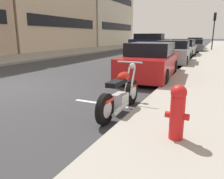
% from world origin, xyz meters
% --- Properties ---
extents(ground_plane, '(260.00, 260.00, 0.00)m').
position_xyz_m(ground_plane, '(0.00, 0.00, 0.00)').
color(ground_plane, '#333335').
extents(sidewalk_far_curb, '(120.00, 5.00, 0.14)m').
position_xyz_m(sidewalk_far_curb, '(12.00, 7.17, 0.07)').
color(sidewalk_far_curb, gray).
rests_on(sidewalk_far_curb, ground).
extents(parking_stall_stripe, '(0.12, 2.20, 0.01)m').
position_xyz_m(parking_stall_stripe, '(0.00, -4.07, 0.00)').
color(parking_stall_stripe, silver).
rests_on(parking_stall_stripe, ground).
extents(parked_motorcycle, '(2.10, 0.62, 1.11)m').
position_xyz_m(parked_motorcycle, '(-0.40, -4.45, 0.42)').
color(parked_motorcycle, black).
rests_on(parked_motorcycle, ground).
extents(parked_car_near_corner, '(4.37, 2.02, 1.43)m').
position_xyz_m(parked_car_near_corner, '(3.97, -3.90, 0.69)').
color(parked_car_near_corner, '#AD1919').
rests_on(parked_car_near_corner, ground).
extents(parked_car_at_intersection, '(4.19, 2.06, 1.42)m').
position_xyz_m(parked_car_at_intersection, '(9.24, -3.90, 0.67)').
color(parked_car_at_intersection, gray).
rests_on(parked_car_at_intersection, ground).
extents(parked_car_second_in_row, '(4.62, 1.82, 1.41)m').
position_xyz_m(parked_car_second_in_row, '(14.97, -3.73, 0.67)').
color(parked_car_second_in_row, gray).
rests_on(parked_car_second_in_row, ground).
extents(parked_car_mid_block, '(4.49, 2.00, 1.33)m').
position_xyz_m(parked_car_mid_block, '(21.11, -4.06, 0.63)').
color(parked_car_mid_block, '#4C515B').
rests_on(parked_car_mid_block, ground).
extents(parked_car_far_down_curb, '(4.17, 1.92, 1.46)m').
position_xyz_m(parked_car_far_down_curb, '(26.31, -3.66, 0.69)').
color(parked_car_far_down_curb, black).
rests_on(parked_car_far_down_curb, ground).
extents(crossing_truck, '(2.17, 5.51, 1.98)m').
position_xyz_m(crossing_truck, '(26.00, 2.48, 1.02)').
color(crossing_truck, '#141947').
rests_on(crossing_truck, ground).
extents(fire_hydrant, '(0.24, 0.36, 0.86)m').
position_xyz_m(fire_hydrant, '(-1.49, -5.85, 0.60)').
color(fire_hydrant, red).
rests_on(fire_hydrant, sidewalk_near_curb).
extents(traffic_signal_near_corner, '(0.36, 0.28, 4.01)m').
position_xyz_m(traffic_signal_near_corner, '(22.94, -5.77, 3.03)').
color(traffic_signal_near_corner, black).
rests_on(traffic_signal_near_corner, sidewalk_near_curb).
extents(townhouse_corner_block, '(14.46, 11.13, 14.48)m').
position_xyz_m(townhouse_corner_block, '(31.27, 15.00, 7.24)').
color(townhouse_corner_block, beige).
rests_on(townhouse_corner_block, ground).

